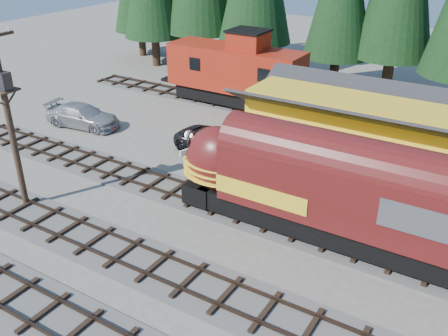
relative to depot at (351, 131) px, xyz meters
The scene contains 8 objects.
ground 10.91m from the depot, 89.99° to the right, with size 120.00×120.00×0.00m, color #6B665B.
track_spur 12.83m from the depot, 143.13° to the left, with size 32.00×3.20×0.33m.
depot is the anchor object (origin of this frame).
locomotive 6.55m from the depot, 84.47° to the right, with size 15.05×2.99×4.09m.
caboose 14.06m from the depot, 147.76° to the left, with size 11.04×3.20×5.74m.
utility_pole 18.04m from the depot, 138.43° to the right, with size 1.21×2.32×9.48m.
pickup_truck_a 8.66m from the depot, behind, with size 2.57×5.57×1.55m, color black.
pickup_truck_b 19.34m from the depot, behind, with size 2.29×5.62×1.63m, color #9A9CA1.
Camera 1 is at (7.50, -15.26, 13.58)m, focal length 40.00 mm.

